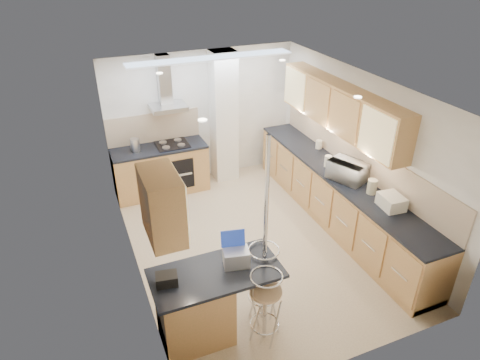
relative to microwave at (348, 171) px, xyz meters
name	(u,v)px	position (x,y,z in m)	size (l,w,h in m)	color
ground	(254,242)	(-1.47, 0.21, -1.07)	(4.80, 4.80, 0.00)	tan
room_shell	(265,140)	(-1.15, 0.58, 0.47)	(3.64, 4.84, 2.51)	silver
right_counter	(337,198)	(0.03, 0.21, -0.61)	(0.63, 4.40, 0.92)	#B78D49
back_counter	(161,170)	(-2.42, 2.31, -0.61)	(1.70, 0.63, 0.92)	#B78D49
peninsula	(217,302)	(-2.60, -1.24, -0.60)	(1.47, 0.72, 0.94)	#B78D49
microwave	(348,171)	(0.00, 0.00, 0.00)	(0.56, 0.38, 0.31)	silver
laptop	(236,257)	(-2.34, -1.21, -0.04)	(0.29, 0.22, 0.20)	#AAADB3
bag	(167,279)	(-3.15, -1.22, -0.07)	(0.23, 0.17, 0.13)	black
bar_stool_near	(265,307)	(-2.12, -1.53, -0.59)	(0.39, 0.39, 0.97)	tan
bar_stool_end	(263,280)	(-1.96, -1.13, -0.58)	(0.40, 0.40, 0.99)	tan
jar_a	(328,161)	(-0.03, 0.50, -0.06)	(0.12, 0.12, 0.19)	white
jar_b	(319,144)	(0.21, 1.16, -0.08)	(0.11, 0.11, 0.15)	white
jar_c	(372,187)	(0.09, -0.48, -0.05)	(0.14, 0.14, 0.22)	beige
jar_d	(404,207)	(0.21, -1.03, -0.09)	(0.10, 0.10, 0.13)	silver
bread_bin	(391,202)	(0.10, -0.90, -0.06)	(0.28, 0.36, 0.19)	white
kettle	(135,145)	(-2.83, 2.29, -0.04)	(0.16, 0.16, 0.24)	silver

